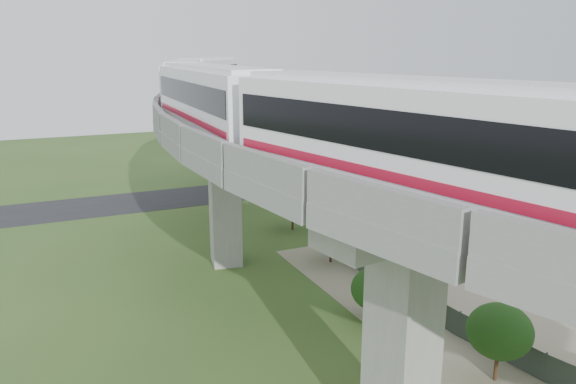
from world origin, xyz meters
name	(u,v)px	position (x,y,z in m)	size (l,w,h in m)	color
ground	(271,329)	(0.00, 0.00, 0.00)	(160.00, 160.00, 0.00)	#315020
dirt_lot	(493,298)	(14.00, -2.00, 0.02)	(18.00, 26.00, 0.04)	#7E765C
asphalt_road	(157,200)	(0.00, 30.00, 0.01)	(60.00, 8.00, 0.03)	#232326
viaduct	(336,161)	(3.84, 0.00, 9.05)	(19.58, 73.98, 11.40)	#99968E
metro_train	(230,90)	(1.03, 9.02, 12.31)	(15.52, 60.60, 3.64)	white
fence	(418,286)	(9.75, 0.00, 0.75)	(3.87, 38.73, 1.50)	#2D382D
tree_0	(283,176)	(11.51, 24.21, 2.64)	(3.12, 3.12, 3.97)	#382314
tree_1	(293,200)	(8.46, 15.44, 2.56)	(3.02, 3.02, 3.85)	#382314
tree_2	(331,226)	(7.73, 7.41, 2.71)	(3.15, 3.15, 4.05)	#382314
tree_3	(376,289)	(5.78, -1.38, 1.85)	(2.83, 2.83, 3.06)	#382314
tree_4	(500,331)	(7.48, -8.82, 2.51)	(2.94, 2.94, 3.76)	#382314
car_red	(514,265)	(17.95, 0.30, 0.70)	(1.40, 4.01, 1.32)	maroon
car_dark	(416,272)	(11.16, 2.04, 0.66)	(1.73, 4.25, 1.23)	black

